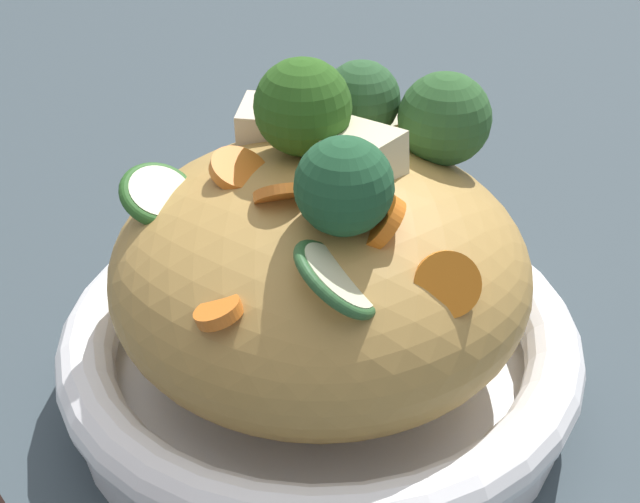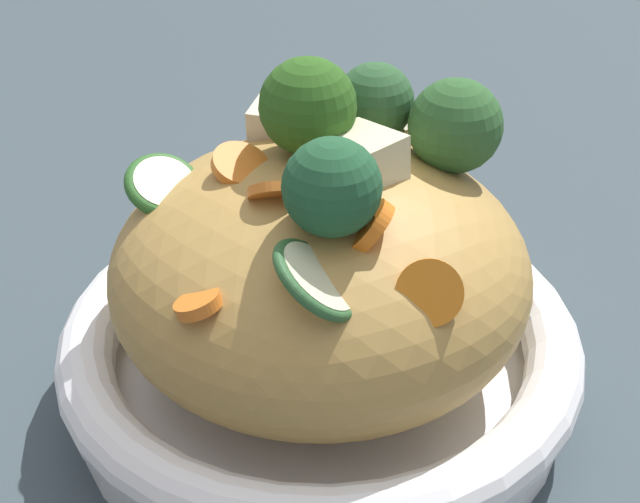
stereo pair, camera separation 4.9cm
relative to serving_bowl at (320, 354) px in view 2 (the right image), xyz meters
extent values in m
plane|color=#354147|center=(0.00, 0.00, -0.03)|extent=(3.00, 3.00, 0.00)
cylinder|color=white|center=(0.00, 0.00, -0.02)|extent=(0.27, 0.27, 0.02)
torus|color=white|center=(0.00, 0.00, 0.01)|extent=(0.28, 0.28, 0.03)
ellipsoid|color=#AC8342|center=(0.00, 0.00, 0.06)|extent=(0.22, 0.22, 0.12)
torus|color=#B28C38|center=(0.04, 0.01, 0.09)|extent=(0.06, 0.06, 0.02)
torus|color=#AA863B|center=(-0.01, -0.02, 0.09)|extent=(0.07, 0.07, 0.03)
cone|color=#95AB71|center=(-0.03, -0.03, 0.11)|extent=(0.03, 0.03, 0.02)
sphere|color=#1F4D2D|center=(-0.03, -0.03, 0.13)|extent=(0.06, 0.06, 0.04)
cone|color=#96B86B|center=(0.07, -0.03, 0.10)|extent=(0.03, 0.02, 0.02)
sphere|color=#2C5629|center=(0.07, -0.03, 0.12)|extent=(0.06, 0.06, 0.05)
cone|color=#9AB572|center=(0.06, 0.02, 0.10)|extent=(0.02, 0.02, 0.01)
sphere|color=#2A522D|center=(0.06, 0.02, 0.13)|extent=(0.05, 0.05, 0.04)
cone|color=#94B86F|center=(0.01, 0.02, 0.11)|extent=(0.02, 0.03, 0.02)
sphere|color=#2A561B|center=(0.01, 0.02, 0.14)|extent=(0.06, 0.06, 0.05)
cylinder|color=orange|center=(-0.09, -0.01, 0.09)|extent=(0.03, 0.03, 0.01)
cylinder|color=orange|center=(0.08, 0.02, 0.10)|extent=(0.03, 0.03, 0.02)
cylinder|color=orange|center=(-0.03, 0.00, 0.12)|extent=(0.04, 0.03, 0.02)
cylinder|color=orange|center=(-0.02, -0.08, 0.09)|extent=(0.03, 0.04, 0.03)
cylinder|color=orange|center=(-0.02, -0.05, 0.11)|extent=(0.03, 0.03, 0.03)
cylinder|color=orange|center=(-0.02, 0.03, 0.11)|extent=(0.03, 0.03, 0.02)
cylinder|color=beige|center=(-0.04, 0.07, 0.10)|extent=(0.04, 0.04, 0.02)
torus|color=#295B22|center=(-0.04, 0.07, 0.10)|extent=(0.04, 0.04, 0.02)
cylinder|color=beige|center=(-0.06, -0.05, 0.10)|extent=(0.05, 0.05, 0.03)
torus|color=#2A562C|center=(-0.06, -0.05, 0.10)|extent=(0.06, 0.06, 0.03)
cube|color=beige|center=(0.08, 0.01, 0.10)|extent=(0.03, 0.03, 0.02)
cube|color=beige|center=(0.03, 0.05, 0.11)|extent=(0.05, 0.05, 0.03)
cube|color=beige|center=(0.01, -0.01, 0.12)|extent=(0.04, 0.04, 0.03)
camera|label=1|loc=(-0.33, -0.24, 0.34)|focal=53.65mm
camera|label=2|loc=(-0.30, -0.28, 0.34)|focal=53.65mm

